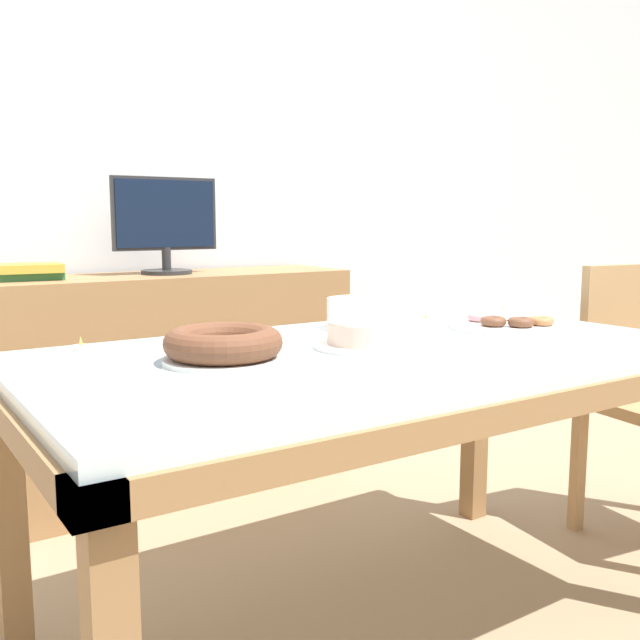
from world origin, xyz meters
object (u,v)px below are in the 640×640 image
(book_stack, at_px, (28,271))
(cake_golden_bundt, at_px, (223,345))
(computer_monitor, at_px, (166,226))
(pastry_platter, at_px, (510,323))
(tealight_centre, at_px, (81,347))
(tealight_near_cakes, at_px, (503,314))
(cake_chocolate_round, at_px, (367,335))
(tealight_right_edge, at_px, (425,320))
(plate_stack, at_px, (362,313))

(book_stack, distance_m, cake_golden_bundt, 1.27)
(computer_monitor, distance_m, pastry_platter, 1.41)
(computer_monitor, relative_size, tealight_centre, 10.60)
(tealight_near_cakes, bearing_deg, pastry_platter, -133.05)
(cake_chocolate_round, height_order, tealight_right_edge, cake_chocolate_round)
(computer_monitor, xyz_separation_m, tealight_near_cakes, (0.73, -1.09, -0.28))
(computer_monitor, xyz_separation_m, book_stack, (-0.52, 0.00, -0.16))
(cake_chocolate_round, distance_m, pastry_platter, 0.55)
(computer_monitor, relative_size, tealight_right_edge, 10.60)
(computer_monitor, bearing_deg, book_stack, 179.85)
(computer_monitor, bearing_deg, tealight_near_cakes, -56.16)
(tealight_centre, relative_size, tealight_near_cakes, 1.00)
(book_stack, relative_size, tealight_right_edge, 6.17)
(tealight_centre, bearing_deg, plate_stack, -5.89)
(cake_chocolate_round, xyz_separation_m, pastry_platter, (0.55, 0.03, -0.02))
(cake_golden_bundt, height_order, tealight_centre, cake_golden_bundt)
(plate_stack, relative_size, tealight_right_edge, 5.25)
(tealight_centre, bearing_deg, tealight_near_cakes, -6.26)
(cake_golden_bundt, distance_m, tealight_right_edge, 0.82)
(tealight_centre, bearing_deg, cake_golden_bundt, -53.42)
(pastry_platter, bearing_deg, tealight_right_edge, 123.01)
(tealight_centre, bearing_deg, cake_chocolate_round, -29.08)
(tealight_right_edge, bearing_deg, tealight_centre, 174.43)
(cake_chocolate_round, relative_size, tealight_centre, 6.72)
(pastry_platter, xyz_separation_m, tealight_centre, (-1.16, 0.31, -0.00))
(tealight_right_edge, bearing_deg, plate_stack, 175.52)
(book_stack, xyz_separation_m, tealight_near_cakes, (1.25, -1.09, -0.13))
(pastry_platter, relative_size, plate_stack, 1.68)
(cake_chocolate_round, distance_m, cake_golden_bundt, 0.38)
(pastry_platter, distance_m, tealight_right_edge, 0.26)
(computer_monitor, relative_size, cake_golden_bundt, 1.55)
(computer_monitor, bearing_deg, cake_golden_bundt, -106.08)
(book_stack, height_order, tealight_centre, book_stack)
(plate_stack, distance_m, tealight_centre, 0.80)
(computer_monitor, distance_m, tealight_near_cakes, 1.34)
(cake_golden_bundt, height_order, plate_stack, plate_stack)
(book_stack, distance_m, cake_chocolate_round, 1.40)
(cake_golden_bundt, height_order, pastry_platter, cake_golden_bundt)
(computer_monitor, bearing_deg, cake_chocolate_round, -89.09)
(tealight_right_edge, bearing_deg, computer_monitor, 112.47)
(pastry_platter, relative_size, tealight_near_cakes, 8.80)
(tealight_centre, bearing_deg, computer_monitor, 57.80)
(computer_monitor, relative_size, plate_stack, 2.02)
(book_stack, xyz_separation_m, plate_stack, (0.72, -1.03, -0.09))
(plate_stack, height_order, tealight_near_cakes, plate_stack)
(book_stack, bearing_deg, tealight_near_cakes, -41.09)
(computer_monitor, bearing_deg, pastry_platter, -65.59)
(pastry_platter, bearing_deg, computer_monitor, 114.41)
(pastry_platter, xyz_separation_m, tealight_right_edge, (-0.14, 0.21, -0.00))
(book_stack, height_order, tealight_right_edge, book_stack)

